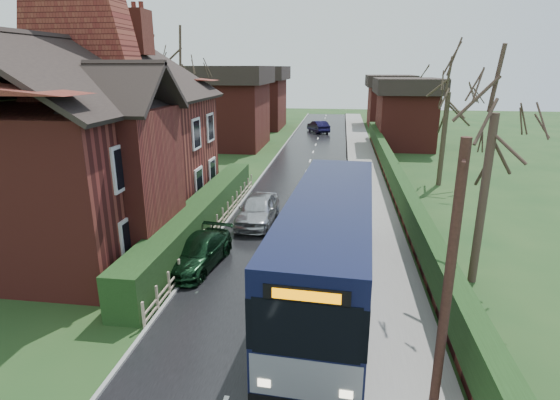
# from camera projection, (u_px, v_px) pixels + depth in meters

# --- Properties ---
(ground) EXTENTS (140.00, 140.00, 0.00)m
(ground) POSITION_uv_depth(u_px,v_px,m) (265.00, 288.00, 15.47)
(ground) COLOR #304A1F
(ground) RESTS_ON ground
(road) EXTENTS (6.00, 100.00, 0.02)m
(road) POSITION_uv_depth(u_px,v_px,m) (295.00, 204.00, 24.94)
(road) COLOR black
(road) RESTS_ON ground
(pavement) EXTENTS (2.50, 100.00, 0.14)m
(pavement) POSITION_uv_depth(u_px,v_px,m) (371.00, 206.00, 24.37)
(pavement) COLOR slate
(pavement) RESTS_ON ground
(kerb_right) EXTENTS (0.12, 100.00, 0.14)m
(kerb_right) POSITION_uv_depth(u_px,v_px,m) (349.00, 205.00, 24.52)
(kerb_right) COLOR gray
(kerb_right) RESTS_ON ground
(kerb_left) EXTENTS (0.12, 100.00, 0.10)m
(kerb_left) POSITION_uv_depth(u_px,v_px,m) (243.00, 201.00, 25.33)
(kerb_left) COLOR gray
(kerb_left) RESTS_ON ground
(front_hedge) EXTENTS (1.20, 16.00, 1.60)m
(front_hedge) POSITION_uv_depth(u_px,v_px,m) (202.00, 216.00, 20.49)
(front_hedge) COLOR black
(front_hedge) RESTS_ON ground
(picket_fence) EXTENTS (0.10, 16.00, 0.90)m
(picket_fence) POSITION_uv_depth(u_px,v_px,m) (217.00, 224.00, 20.49)
(picket_fence) COLOR gray
(picket_fence) RESTS_ON ground
(right_wall_hedge) EXTENTS (0.60, 50.00, 1.80)m
(right_wall_hedge) POSITION_uv_depth(u_px,v_px,m) (400.00, 191.00, 23.89)
(right_wall_hedge) COLOR maroon
(right_wall_hedge) RESTS_ON ground
(brick_house) EXTENTS (9.30, 14.60, 10.30)m
(brick_house) POSITION_uv_depth(u_px,v_px,m) (93.00, 139.00, 19.87)
(brick_house) COLOR maroon
(brick_house) RESTS_ON ground
(bus) EXTENTS (3.30, 11.62, 3.49)m
(bus) POSITION_uv_depth(u_px,v_px,m) (329.00, 246.00, 14.64)
(bus) COLOR black
(bus) RESTS_ON ground
(car_silver) EXTENTS (1.83, 4.31, 1.45)m
(car_silver) POSITION_uv_depth(u_px,v_px,m) (258.00, 209.00, 21.66)
(car_silver) COLOR #B3B4B8
(car_silver) RESTS_ON ground
(car_green) EXTENTS (2.17, 4.23, 1.17)m
(car_green) POSITION_uv_depth(u_px,v_px,m) (198.00, 252.00, 17.00)
(car_green) COLOR black
(car_green) RESTS_ON ground
(car_distant) EXTENTS (3.02, 4.47, 1.39)m
(car_distant) POSITION_uv_depth(u_px,v_px,m) (318.00, 126.00, 52.07)
(car_distant) COLOR black
(car_distant) RESTS_ON ground
(bus_stop_sign) EXTENTS (0.08, 0.42, 2.76)m
(bus_stop_sign) POSITION_uv_depth(u_px,v_px,m) (358.00, 222.00, 16.65)
(bus_stop_sign) COLOR slate
(bus_stop_sign) RESTS_ON ground
(telegraph_pole) EXTENTS (0.28, 0.79, 6.22)m
(telegraph_pole) POSITION_uv_depth(u_px,v_px,m) (448.00, 283.00, 9.18)
(telegraph_pole) COLOR black
(telegraph_pole) RESTS_ON ground
(tree_right_near) EXTENTS (4.02, 4.02, 8.67)m
(tree_right_near) POSITION_uv_depth(u_px,v_px,m) (497.00, 100.00, 14.08)
(tree_right_near) COLOR #3A2A22
(tree_right_near) RESTS_ON ground
(tree_right_far) EXTENTS (4.43, 4.43, 8.56)m
(tree_right_far) POSITION_uv_depth(u_px,v_px,m) (449.00, 86.00, 27.09)
(tree_right_far) COLOR #342A1E
(tree_right_far) RESTS_ON ground
(tree_house_side) EXTENTS (4.76, 4.76, 10.82)m
(tree_house_side) POSITION_uv_depth(u_px,v_px,m) (182.00, 58.00, 30.71)
(tree_house_side) COLOR #362B1F
(tree_house_side) RESTS_ON ground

